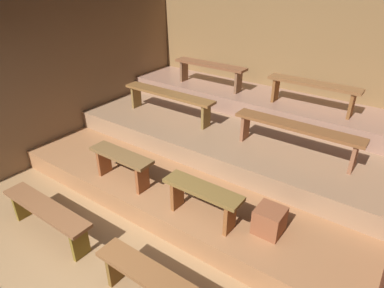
# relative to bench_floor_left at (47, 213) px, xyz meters

# --- Properties ---
(ground) EXTENTS (6.15, 5.80, 0.08)m
(ground) POSITION_rel_bench_floor_left_xyz_m (0.92, 2.09, -0.40)
(ground) COLOR #956F48
(wall_back) EXTENTS (6.15, 0.06, 2.76)m
(wall_back) POSITION_rel_bench_floor_left_xyz_m (0.92, 4.62, 1.02)
(wall_back) COLOR brown
(wall_back) RESTS_ON ground
(wall_left) EXTENTS (0.06, 5.80, 2.76)m
(wall_left) POSITION_rel_bench_floor_left_xyz_m (-1.79, 2.09, 1.02)
(wall_left) COLOR brown
(wall_left) RESTS_ON ground
(platform_lower) EXTENTS (5.35, 3.82, 0.31)m
(platform_lower) POSITION_rel_bench_floor_left_xyz_m (0.92, 2.68, -0.21)
(platform_lower) COLOR #97643E
(platform_lower) RESTS_ON ground
(platform_middle) EXTENTS (5.35, 2.61, 0.31)m
(platform_middle) POSITION_rel_bench_floor_left_xyz_m (0.92, 3.29, 0.10)
(platform_middle) COLOR #906C4E
(platform_middle) RESTS_ON platform_lower
(platform_upper) EXTENTS (5.35, 1.12, 0.31)m
(platform_upper) POSITION_rel_bench_floor_left_xyz_m (0.92, 4.03, 0.41)
(platform_upper) COLOR #906954
(platform_upper) RESTS_ON platform_middle
(bench_floor_left) EXTENTS (1.47, 0.28, 0.46)m
(bench_floor_left) POSITION_rel_bench_floor_left_xyz_m (0.00, 0.00, 0.00)
(bench_floor_left) COLOR brown
(bench_floor_left) RESTS_ON ground
(bench_floor_right) EXTENTS (1.47, 0.28, 0.46)m
(bench_floor_right) POSITION_rel_bench_floor_left_xyz_m (1.83, 0.00, 0.00)
(bench_floor_right) COLOR brown
(bench_floor_right) RESTS_ON ground
(bench_lower_left) EXTENTS (1.01, 0.28, 0.46)m
(bench_lower_left) POSITION_rel_bench_floor_left_xyz_m (0.23, 1.10, 0.29)
(bench_lower_left) COLOR brown
(bench_lower_left) RESTS_ON platform_lower
(bench_lower_right) EXTENTS (1.01, 0.28, 0.46)m
(bench_lower_right) POSITION_rel_bench_floor_left_xyz_m (1.61, 1.10, 0.29)
(bench_lower_right) COLOR brown
(bench_lower_right) RESTS_ON platform_lower
(bench_middle_left) EXTENTS (1.86, 0.28, 0.46)m
(bench_middle_left) POSITION_rel_bench_floor_left_xyz_m (-0.27, 2.78, 0.63)
(bench_middle_left) COLOR brown
(bench_middle_left) RESTS_ON platform_middle
(bench_middle_right) EXTENTS (1.86, 0.28, 0.46)m
(bench_middle_right) POSITION_rel_bench_floor_left_xyz_m (2.10, 2.78, 0.63)
(bench_middle_right) COLOR brown
(bench_middle_right) RESTS_ON platform_middle
(bench_upper_left) EXTENTS (1.52, 0.28, 0.46)m
(bench_upper_left) POSITION_rel_bench_floor_left_xyz_m (-0.10, 3.88, 0.93)
(bench_upper_left) COLOR brown
(bench_upper_left) RESTS_ON platform_upper
(bench_upper_right) EXTENTS (1.52, 0.28, 0.46)m
(bench_upper_right) POSITION_rel_bench_floor_left_xyz_m (1.93, 3.88, 0.93)
(bench_upper_right) COLOR brown
(bench_upper_right) RESTS_ON platform_upper
(wooden_crate_lower) EXTENTS (0.32, 0.32, 0.32)m
(wooden_crate_lower) POSITION_rel_bench_floor_left_xyz_m (2.37, 1.37, 0.11)
(wooden_crate_lower) COLOR brown
(wooden_crate_lower) RESTS_ON platform_lower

